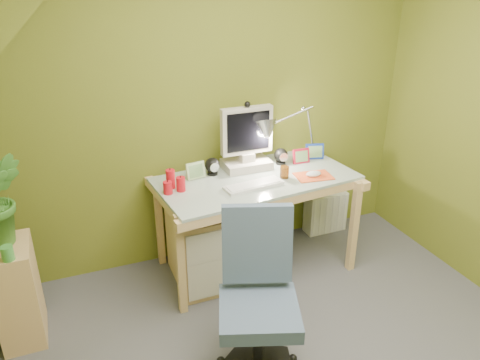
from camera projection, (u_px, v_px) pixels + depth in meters
name	position (u px, v px, depth m)	size (l,w,h in m)	color
wall_back	(209.00, 104.00, 3.34)	(3.20, 0.01, 2.40)	olive
slope_ceiling	(52.00, 52.00, 1.38)	(1.10, 3.20, 1.10)	white
desk	(255.00, 223.00, 3.44)	(1.38, 0.69, 0.74)	tan
monitor	(247.00, 131.00, 3.33)	(0.42, 0.24, 0.57)	beige
speaker_left	(212.00, 166.00, 3.31)	(0.11, 0.11, 0.13)	black
speaker_right	(281.00, 156.00, 3.49)	(0.10, 0.10, 0.12)	black
keyboard	(254.00, 185.00, 3.14)	(0.41, 0.13, 0.02)	white
mousepad	(313.00, 176.00, 3.30)	(0.25, 0.18, 0.01)	#E05223
mouse	(314.00, 174.00, 3.29)	(0.12, 0.07, 0.04)	silver
amber_tumbler	(284.00, 172.00, 3.27)	(0.06, 0.06, 0.08)	brown
candle_cluster	(172.00, 181.00, 3.07)	(0.17, 0.15, 0.13)	red
photo_frame_red	(301.00, 156.00, 3.51)	(0.13, 0.02, 0.11)	red
photo_frame_blue	(315.00, 151.00, 3.59)	(0.14, 0.02, 0.12)	#16339B
photo_frame_green	(196.00, 171.00, 3.25)	(0.14, 0.02, 0.12)	#AFCD8D
desk_lamp	(303.00, 121.00, 3.47)	(0.58, 0.25, 0.62)	silver
side_ledge	(17.00, 292.00, 2.78)	(0.24, 0.37, 0.64)	tan
green_cup	(7.00, 253.00, 2.51)	(0.07, 0.07, 0.08)	#43923D
task_chair	(259.00, 312.00, 2.46)	(0.48, 0.48, 0.86)	#405169
radiator	(325.00, 212.00, 4.01)	(0.35, 0.14, 0.35)	silver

